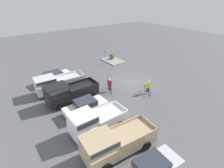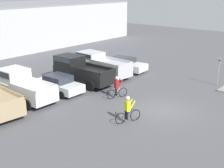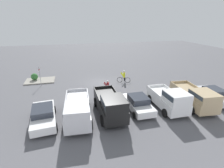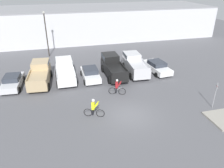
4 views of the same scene
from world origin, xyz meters
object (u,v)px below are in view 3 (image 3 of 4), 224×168
Objects in this scene: sedan_0 at (213,95)px; sedan_1 at (138,103)px; pickup_truck_0 at (195,97)px; pickup_truck_1 at (170,99)px; fire_lane_sign at (40,75)px; pickup_truck_2 at (110,104)px; shrub at (34,77)px; sedan_2 at (43,115)px; pickup_truck_3 at (78,109)px; cyclist_0 at (108,87)px; cyclist_1 at (124,76)px.

sedan_0 is 1.04× the size of sedan_1.
pickup_truck_0 is 2.77m from pickup_truck_1.
fire_lane_sign reaches higher than sedan_1.
shrub is at bearing -55.29° from pickup_truck_2.
sedan_2 is at bearing -2.96° from pickup_truck_1.
pickup_truck_2 is at bearing 124.71° from shrub.
sedan_1 reaches higher than sedan_2.
pickup_truck_2 is 2.83m from pickup_truck_3.
pickup_truck_1 is 5.30× the size of shrub.
pickup_truck_1 is 2.87× the size of cyclist_0.
cyclist_0 is at bearing -22.52° from sedan_0.
pickup_truck_3 is 3.29× the size of cyclist_1.
pickup_truck_0 is at bearing 147.94° from fire_lane_sign.
pickup_truck_1 is 18.11m from shrub.
cyclist_0 is (4.80, -5.03, -0.31)m from pickup_truck_1.
cyclist_1 is (4.60, -8.29, -0.21)m from pickup_truck_0.
shrub is at bearing -16.70° from cyclist_1.
sedan_2 is at bearing 39.55° from cyclist_1.
sedan_0 is at bearing -179.53° from sedan_2.
pickup_truck_3 is (5.62, 0.64, 0.42)m from sedan_1.
pickup_truck_1 is at bearing 179.45° from pickup_truck_3.
shrub is (13.67, -11.87, -0.52)m from pickup_truck_1.
pickup_truck_1 is 5.61m from pickup_truck_2.
shrub is (11.83, -3.55, -0.26)m from cyclist_1.
pickup_truck_0 is 1.17× the size of sedan_2.
pickup_truck_1 is 15.83m from fire_lane_sign.
pickup_truck_1 reaches higher than sedan_1.
pickup_truck_3 is (11.19, -0.05, 0.05)m from pickup_truck_0.
pickup_truck_1 is 1.96× the size of fire_lane_sign.
pickup_truck_0 is 9.48m from cyclist_1.
cyclist_1 reaches higher than cyclist_0.
sedan_0 is 1.77× the size of fire_lane_sign.
pickup_truck_0 reaches higher than cyclist_0.
cyclist_0 is (10.40, -4.31, 0.13)m from sedan_0.
pickup_truck_0 is 8.37m from pickup_truck_2.
sedan_0 is at bearing 179.94° from sedan_1.
pickup_truck_2 is 0.98× the size of pickup_truck_3.
sedan_1 is at bearing -7.13° from pickup_truck_0.
pickup_truck_2 is 1.15× the size of sedan_2.
sedan_1 is at bearing 134.28° from shrub.
pickup_truck_1 reaches higher than sedan_2.
pickup_truck_1 is (2.76, 0.03, 0.06)m from pickup_truck_0.
fire_lane_sign is 2.71× the size of shrub.
pickup_truck_1 is 6.96m from cyclist_0.
sedan_2 is (13.97, -0.55, -0.38)m from pickup_truck_0.
sedan_0 is at bearing -177.40° from pickup_truck_3.
sedan_2 is (11.20, -0.58, -0.44)m from pickup_truck_1.
pickup_truck_0 is at bearing 144.23° from shrub.
cyclist_0 reaches higher than shrub.
cyclist_1 reaches higher than sedan_1.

